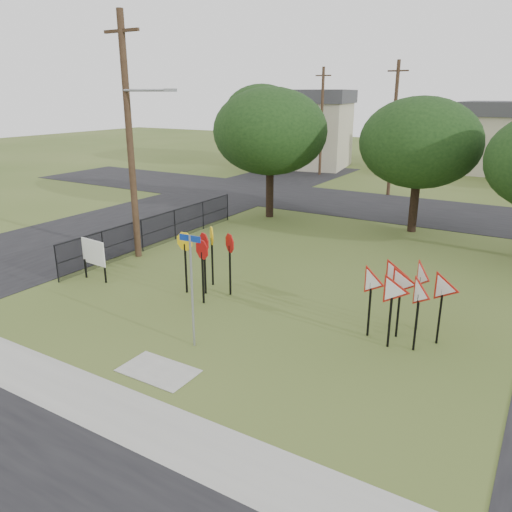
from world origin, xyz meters
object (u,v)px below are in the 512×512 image
Objects in this scene: stop_sign_cluster at (207,248)px; yield_sign_cluster at (406,286)px; info_board at (93,254)px; street_name_sign at (192,285)px.

yield_sign_cluster is (6.93, 0.16, -0.07)m from stop_sign_cluster.
yield_sign_cluster is 11.54m from info_board.
yield_sign_cluster is 1.72× the size of info_board.
street_name_sign is 1.18× the size of yield_sign_cluster.
yield_sign_cluster is (4.95, 3.51, -0.23)m from street_name_sign.
info_board is (-6.50, 2.20, -0.79)m from street_name_sign.
stop_sign_cluster reaches higher than info_board.
stop_sign_cluster is 0.82× the size of yield_sign_cluster.
street_name_sign is 3.90m from stop_sign_cluster.
stop_sign_cluster is at bearing -178.64° from yield_sign_cluster.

